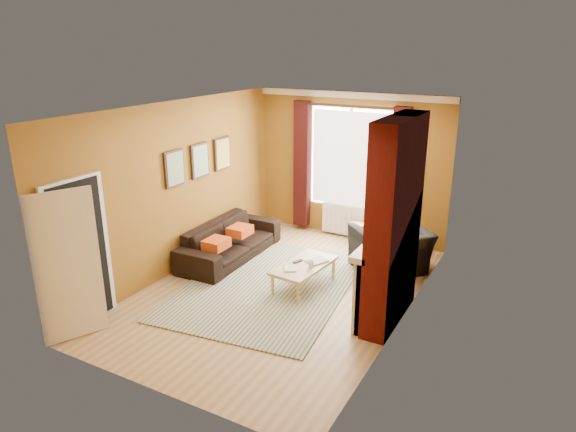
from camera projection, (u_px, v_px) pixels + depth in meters
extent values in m
plane|color=olive|center=(280.00, 291.00, 7.95)|extent=(5.50, 5.50, 0.00)
cube|color=brown|center=(351.00, 166.00, 9.78)|extent=(3.80, 0.02, 2.80)
cube|color=brown|center=(147.00, 276.00, 5.21)|extent=(3.80, 0.02, 2.80)
cube|color=brown|center=(408.00, 226.00, 6.64)|extent=(0.02, 5.50, 2.80)
cube|color=brown|center=(178.00, 188.00, 8.36)|extent=(0.02, 5.50, 2.80)
cube|color=white|center=(279.00, 108.00, 7.05)|extent=(3.80, 5.50, 0.01)
cube|color=#480C0A|center=(394.00, 224.00, 6.72)|extent=(0.35, 1.40, 2.80)
cube|color=silver|center=(377.00, 279.00, 7.08)|extent=(0.12, 1.30, 1.10)
cube|color=silver|center=(375.00, 243.00, 6.93)|extent=(0.22, 1.40, 0.08)
cube|color=silver|center=(360.00, 298.00, 6.62)|extent=(0.16, 0.14, 1.04)
cube|color=silver|center=(388.00, 266.00, 7.58)|extent=(0.16, 0.14, 1.04)
cube|color=black|center=(378.00, 286.00, 7.10)|extent=(0.06, 0.80, 0.90)
cube|color=black|center=(375.00, 313.00, 7.24)|extent=(0.20, 1.00, 0.06)
cube|color=silver|center=(367.00, 243.00, 6.60)|extent=(0.03, 0.12, 0.16)
cube|color=#301E12|center=(374.00, 238.00, 6.81)|extent=(0.03, 0.10, 0.14)
cylinder|color=#301E12|center=(380.00, 233.00, 7.02)|extent=(0.10, 0.10, 0.12)
cube|color=#301E12|center=(383.00, 189.00, 6.66)|extent=(0.03, 0.60, 0.75)
cube|color=#AF873B|center=(381.00, 189.00, 6.67)|extent=(0.01, 0.52, 0.66)
cube|color=silver|center=(353.00, 95.00, 9.32)|extent=(3.80, 0.08, 0.12)
cube|color=white|center=(350.00, 159.00, 9.71)|extent=(1.60, 0.04, 1.90)
cube|color=white|center=(349.00, 159.00, 9.68)|extent=(1.50, 0.02, 1.80)
cube|color=silver|center=(350.00, 159.00, 9.69)|extent=(0.06, 0.04, 1.90)
cube|color=#330C0B|center=(302.00, 165.00, 10.14)|extent=(0.30, 0.16, 2.50)
cube|color=#330C0B|center=(399.00, 177.00, 9.26)|extent=(0.30, 0.16, 2.50)
cylinder|color=#301E12|center=(351.00, 106.00, 9.31)|extent=(2.30, 0.05, 0.05)
cube|color=silver|center=(346.00, 220.00, 10.04)|extent=(1.00, 0.10, 0.60)
cube|color=silver|center=(324.00, 217.00, 10.19)|extent=(0.04, 0.03, 0.56)
cube|color=silver|center=(329.00, 218.00, 10.14)|extent=(0.04, 0.03, 0.56)
cube|color=silver|center=(334.00, 219.00, 10.09)|extent=(0.04, 0.03, 0.56)
cube|color=silver|center=(340.00, 220.00, 10.04)|extent=(0.04, 0.03, 0.56)
cube|color=silver|center=(345.00, 221.00, 9.99)|extent=(0.04, 0.03, 0.56)
cube|color=silver|center=(350.00, 222.00, 9.95)|extent=(0.04, 0.03, 0.56)
cube|color=silver|center=(355.00, 222.00, 9.90)|extent=(0.04, 0.03, 0.56)
cube|color=silver|center=(361.00, 223.00, 9.85)|extent=(0.04, 0.03, 0.56)
cube|color=silver|center=(366.00, 224.00, 9.80)|extent=(0.04, 0.03, 0.56)
cube|color=#301E12|center=(174.00, 168.00, 8.15)|extent=(0.04, 0.44, 0.58)
cube|color=orange|center=(175.00, 169.00, 8.14)|extent=(0.01, 0.38, 0.52)
cube|color=#301E12|center=(200.00, 161.00, 8.69)|extent=(0.04, 0.44, 0.58)
cube|color=#329763|center=(201.00, 161.00, 8.68)|extent=(0.01, 0.38, 0.52)
cube|color=#301E12|center=(222.00, 154.00, 9.23)|extent=(0.04, 0.44, 0.58)
cube|color=orange|center=(223.00, 154.00, 9.22)|extent=(0.01, 0.38, 0.52)
cube|color=silver|center=(80.00, 254.00, 6.77)|extent=(0.05, 0.94, 2.06)
cube|color=black|center=(81.00, 254.00, 6.76)|extent=(0.02, 0.80, 1.98)
cube|color=silver|center=(68.00, 267.00, 6.38)|extent=(0.37, 0.74, 1.98)
imported|color=#3D6C30|center=(387.00, 221.00, 7.25)|extent=(0.14, 0.10, 0.27)
cube|color=#B4400F|center=(216.00, 244.00, 8.45)|extent=(0.34, 0.40, 0.16)
cube|color=#B4400F|center=(240.00, 231.00, 9.03)|extent=(0.34, 0.40, 0.16)
cube|color=#2F4E83|center=(267.00, 285.00, 8.10)|extent=(2.82, 3.64, 0.02)
imported|color=black|center=(230.00, 241.00, 9.08)|extent=(0.90, 2.22, 0.64)
imported|color=black|center=(390.00, 250.00, 8.53)|extent=(1.52, 1.52, 0.75)
cube|color=tan|center=(304.00, 266.00, 7.97)|extent=(0.69, 1.21, 0.05)
cylinder|color=tan|center=(273.00, 285.00, 7.75)|extent=(0.05, 0.05, 0.34)
cylinder|color=tan|center=(298.00, 294.00, 7.50)|extent=(0.05, 0.05, 0.34)
cylinder|color=tan|center=(309.00, 262.00, 8.56)|extent=(0.05, 0.05, 0.34)
cylinder|color=tan|center=(333.00, 269.00, 8.31)|extent=(0.05, 0.05, 0.34)
cylinder|color=#A07F45|center=(357.00, 234.00, 9.74)|extent=(0.33, 0.33, 0.40)
cylinder|color=black|center=(406.00, 257.00, 9.14)|extent=(0.26, 0.26, 0.03)
cylinder|color=black|center=(409.00, 221.00, 8.92)|extent=(0.03, 0.03, 1.34)
cone|color=beige|center=(412.00, 184.00, 8.70)|extent=(0.26, 0.26, 0.16)
imported|color=#999999|center=(284.00, 268.00, 7.78)|extent=(0.29, 0.31, 0.02)
imported|color=#999999|center=(312.00, 258.00, 8.15)|extent=(0.36, 0.40, 0.03)
imported|color=#999999|center=(311.00, 264.00, 7.83)|extent=(0.13, 0.13, 0.10)
cube|color=#242427|center=(298.00, 261.00, 8.03)|extent=(0.11, 0.18, 0.02)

